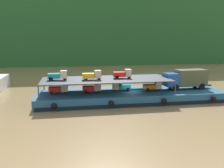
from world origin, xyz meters
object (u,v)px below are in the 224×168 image
at_px(mini_truck_lower_stern, 59,89).
at_px(mini_truck_lower_fore, 153,86).
at_px(cargo_barge, 131,96).
at_px(mini_truck_upper_fore, 123,74).
at_px(covered_lorry, 186,78).
at_px(mini_truck_lower_mid, 121,86).
at_px(mini_truck_upper_mid, 92,75).
at_px(mini_truck_lower_aft, 92,88).
at_px(mini_truck_upper_stern, 58,75).

relative_size(mini_truck_lower_stern, mini_truck_lower_fore, 1.02).
distance_m(mini_truck_lower_stern, mini_truck_lower_fore, 14.25).
relative_size(cargo_barge, mini_truck_upper_fore, 10.13).
xyz_separation_m(cargo_barge, mini_truck_lower_stern, (-10.79, 0.26, 1.44)).
distance_m(covered_lorry, mini_truck_lower_mid, 10.57).
height_order(mini_truck_lower_stern, mini_truck_upper_mid, mini_truck_upper_mid).
relative_size(mini_truck_lower_fore, mini_truck_upper_mid, 1.00).
bearing_deg(covered_lorry, mini_truck_lower_mid, 178.43).
height_order(cargo_barge, mini_truck_lower_mid, mini_truck_lower_mid).
bearing_deg(mini_truck_lower_aft, covered_lorry, 0.46).
bearing_deg(mini_truck_upper_stern, mini_truck_lower_fore, -1.10).
xyz_separation_m(cargo_barge, mini_truck_lower_mid, (-1.41, 0.49, 1.44)).
xyz_separation_m(cargo_barge, mini_truck_lower_fore, (3.46, -0.12, 1.44)).
bearing_deg(mini_truck_lower_fore, covered_lorry, 3.24).
height_order(mini_truck_lower_stern, mini_truck_lower_mid, same).
relative_size(cargo_barge, mini_truck_upper_mid, 10.27).
bearing_deg(cargo_barge, mini_truck_lower_stern, 178.60).
xyz_separation_m(covered_lorry, mini_truck_upper_stern, (-19.94, -0.05, 1.00)).
bearing_deg(mini_truck_lower_stern, mini_truck_upper_mid, -8.96).
distance_m(mini_truck_lower_mid, mini_truck_upper_fore, 2.03).
bearing_deg(mini_truck_upper_fore, mini_truck_upper_stern, -179.79).
distance_m(mini_truck_lower_fore, mini_truck_upper_fore, 5.12).
xyz_separation_m(mini_truck_lower_aft, mini_truck_lower_fore, (9.39, -0.20, 0.00)).
distance_m(mini_truck_lower_aft, mini_truck_upper_stern, 5.30).
relative_size(mini_truck_upper_stern, mini_truck_upper_fore, 0.99).
bearing_deg(covered_lorry, mini_truck_upper_fore, -179.94).
xyz_separation_m(cargo_barge, covered_lorry, (9.10, 0.20, 2.44)).
bearing_deg(mini_truck_lower_fore, mini_truck_lower_aft, 178.78).
bearing_deg(mini_truck_upper_mid, mini_truck_lower_aft, 88.78).
height_order(mini_truck_upper_mid, mini_truck_upper_fore, same).
height_order(mini_truck_lower_mid, mini_truck_upper_mid, mini_truck_upper_mid).
relative_size(cargo_barge, mini_truck_lower_fore, 10.27).
relative_size(covered_lorry, mini_truck_lower_aft, 2.86).
bearing_deg(mini_truck_upper_mid, mini_truck_upper_stern, 172.36).
distance_m(covered_lorry, mini_truck_lower_fore, 5.74).
distance_m(mini_truck_lower_stern, mini_truck_upper_stern, 2.00).
height_order(mini_truck_upper_stern, mini_truck_upper_mid, same).
xyz_separation_m(cargo_barge, mini_truck_lower_aft, (-5.93, 0.08, 1.44)).
xyz_separation_m(covered_lorry, mini_truck_upper_fore, (-10.35, -0.01, 1.00)).
distance_m(covered_lorry, mini_truck_upper_mid, 15.09).
relative_size(mini_truck_lower_stern, mini_truck_lower_mid, 1.02).
bearing_deg(covered_lorry, mini_truck_upper_stern, -179.87).
bearing_deg(mini_truck_lower_mid, mini_truck_lower_aft, -174.83).
xyz_separation_m(covered_lorry, mini_truck_lower_aft, (-15.03, -0.12, -1.00)).
relative_size(cargo_barge, covered_lorry, 3.56).
bearing_deg(mini_truck_upper_stern, mini_truck_lower_aft, -0.87).
bearing_deg(covered_lorry, mini_truck_upper_mid, -177.33).
distance_m(mini_truck_upper_stern, mini_truck_upper_fore, 9.59).
height_order(cargo_barge, mini_truck_upper_stern, mini_truck_upper_stern).
distance_m(covered_lorry, mini_truck_upper_stern, 19.96).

